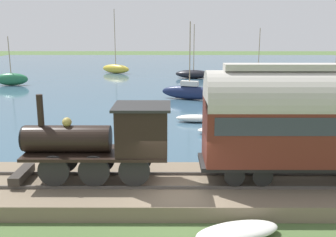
{
  "coord_description": "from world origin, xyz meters",
  "views": [
    {
      "loc": [
        -13.5,
        0.18,
        6.47
      ],
      "look_at": [
        8.89,
        0.26,
        1.29
      ],
      "focal_mm": 42.0,
      "sensor_mm": 36.0,
      "label": 1
    }
  ],
  "objects_px": {
    "sailboat_yellow": "(116,68)",
    "rowboat_off_pier": "(219,131)",
    "sailboat_navy": "(189,92)",
    "rowboat_near_shore": "(196,118)",
    "passenger_coach": "(311,117)",
    "steam_locomotive": "(110,137)",
    "beached_dinghy": "(238,232)",
    "sailboat_brown": "(334,78)",
    "sailboat_green": "(11,79)",
    "sailboat_black": "(194,74)",
    "sailboat_gray": "(258,71)"
  },
  "relations": [
    {
      "from": "sailboat_yellow",
      "to": "rowboat_off_pier",
      "type": "xyz_separation_m",
      "value": [
        -33.86,
        -10.95,
        -0.45
      ]
    },
    {
      "from": "sailboat_navy",
      "to": "rowboat_near_shore",
      "type": "bearing_deg",
      "value": -158.02
    },
    {
      "from": "passenger_coach",
      "to": "sailboat_navy",
      "type": "distance_m",
      "value": 21.82
    },
    {
      "from": "steam_locomotive",
      "to": "rowboat_off_pier",
      "type": "bearing_deg",
      "value": -30.61
    },
    {
      "from": "sailboat_yellow",
      "to": "beached_dinghy",
      "type": "distance_m",
      "value": 47.28
    },
    {
      "from": "passenger_coach",
      "to": "sailboat_yellow",
      "type": "bearing_deg",
      "value": 17.08
    },
    {
      "from": "steam_locomotive",
      "to": "sailboat_navy",
      "type": "distance_m",
      "value": 21.85
    },
    {
      "from": "steam_locomotive",
      "to": "beached_dinghy",
      "type": "height_order",
      "value": "steam_locomotive"
    },
    {
      "from": "rowboat_near_shore",
      "to": "rowboat_off_pier",
      "type": "height_order",
      "value": "rowboat_near_shore"
    },
    {
      "from": "passenger_coach",
      "to": "sailboat_navy",
      "type": "bearing_deg",
      "value": 9.31
    },
    {
      "from": "steam_locomotive",
      "to": "sailboat_brown",
      "type": "bearing_deg",
      "value": -34.47
    },
    {
      "from": "sailboat_brown",
      "to": "rowboat_off_pier",
      "type": "relative_size",
      "value": 2.27
    },
    {
      "from": "steam_locomotive",
      "to": "sailboat_brown",
      "type": "xyz_separation_m",
      "value": [
        31.59,
        -21.69,
        -1.62
      ]
    },
    {
      "from": "sailboat_navy",
      "to": "rowboat_off_pier",
      "type": "relative_size",
      "value": 2.56
    },
    {
      "from": "sailboat_yellow",
      "to": "sailboat_green",
      "type": "bearing_deg",
      "value": 169.89
    },
    {
      "from": "sailboat_black",
      "to": "sailboat_yellow",
      "type": "relative_size",
      "value": 0.76
    },
    {
      "from": "steam_locomotive",
      "to": "sailboat_yellow",
      "type": "bearing_deg",
      "value": 7.38
    },
    {
      "from": "sailboat_gray",
      "to": "sailboat_green",
      "type": "height_order",
      "value": "sailboat_gray"
    },
    {
      "from": "sailboat_black",
      "to": "passenger_coach",
      "type": "bearing_deg",
      "value": -164.77
    },
    {
      "from": "sailboat_brown",
      "to": "rowboat_off_pier",
      "type": "height_order",
      "value": "sailboat_brown"
    },
    {
      "from": "steam_locomotive",
      "to": "sailboat_brown",
      "type": "relative_size",
      "value": 0.97
    },
    {
      "from": "sailboat_black",
      "to": "sailboat_yellow",
      "type": "xyz_separation_m",
      "value": [
        5.94,
        11.01,
        0.12
      ]
    },
    {
      "from": "sailboat_brown",
      "to": "beached_dinghy",
      "type": "height_order",
      "value": "sailboat_brown"
    },
    {
      "from": "sailboat_navy",
      "to": "sailboat_black",
      "type": "bearing_deg",
      "value": 16.98
    },
    {
      "from": "steam_locomotive",
      "to": "passenger_coach",
      "type": "relative_size",
      "value": 0.72
    },
    {
      "from": "sailboat_navy",
      "to": "sailboat_gray",
      "type": "xyz_separation_m",
      "value": [
        17.25,
        -10.13,
        0.02
      ]
    },
    {
      "from": "rowboat_off_pier",
      "to": "steam_locomotive",
      "type": "bearing_deg",
      "value": 152.47
    },
    {
      "from": "steam_locomotive",
      "to": "sailboat_black",
      "type": "distance_m",
      "value": 37.47
    },
    {
      "from": "beached_dinghy",
      "to": "sailboat_black",
      "type": "bearing_deg",
      "value": -1.45
    },
    {
      "from": "steam_locomotive",
      "to": "passenger_coach",
      "type": "distance_m",
      "value": 7.68
    },
    {
      "from": "sailboat_black",
      "to": "sailboat_green",
      "type": "xyz_separation_m",
      "value": [
        -6.59,
        21.35,
        0.16
      ]
    },
    {
      "from": "sailboat_gray",
      "to": "beached_dinghy",
      "type": "height_order",
      "value": "sailboat_gray"
    },
    {
      "from": "sailboat_navy",
      "to": "rowboat_off_pier",
      "type": "bearing_deg",
      "value": -152.34
    },
    {
      "from": "passenger_coach",
      "to": "sailboat_brown",
      "type": "distance_m",
      "value": 34.65
    },
    {
      "from": "sailboat_brown",
      "to": "sailboat_black",
      "type": "bearing_deg",
      "value": 98.49
    },
    {
      "from": "sailboat_green",
      "to": "rowboat_off_pier",
      "type": "xyz_separation_m",
      "value": [
        -21.33,
        -21.29,
        -0.49
      ]
    },
    {
      "from": "sailboat_green",
      "to": "rowboat_near_shore",
      "type": "bearing_deg",
      "value": -134.67
    },
    {
      "from": "passenger_coach",
      "to": "sailboat_gray",
      "type": "xyz_separation_m",
      "value": [
        38.65,
        -6.62,
        -2.45
      ]
    },
    {
      "from": "sailboat_gray",
      "to": "beached_dinghy",
      "type": "relative_size",
      "value": 2.15
    },
    {
      "from": "sailboat_black",
      "to": "beached_dinghy",
      "type": "bearing_deg",
      "value": -169.6
    },
    {
      "from": "beached_dinghy",
      "to": "rowboat_near_shore",
      "type": "bearing_deg",
      "value": 1.0
    },
    {
      "from": "sailboat_brown",
      "to": "passenger_coach",
      "type": "bearing_deg",
      "value": -176.97
    },
    {
      "from": "sailboat_brown",
      "to": "beached_dinghy",
      "type": "bearing_deg",
      "value": -179.34
    },
    {
      "from": "sailboat_gray",
      "to": "sailboat_green",
      "type": "xyz_separation_m",
      "value": [
        -8.21,
        30.16,
        0.0
      ]
    },
    {
      "from": "sailboat_green",
      "to": "beached_dinghy",
      "type": "distance_m",
      "value": 39.35
    },
    {
      "from": "sailboat_brown",
      "to": "steam_locomotive",
      "type": "bearing_deg",
      "value": 172.54
    },
    {
      "from": "sailboat_brown",
      "to": "sailboat_green",
      "type": "relative_size",
      "value": 1.13
    },
    {
      "from": "steam_locomotive",
      "to": "sailboat_navy",
      "type": "bearing_deg",
      "value": -10.92
    },
    {
      "from": "passenger_coach",
      "to": "rowboat_near_shore",
      "type": "xyz_separation_m",
      "value": [
        12.37,
        3.48,
        -2.9
      ]
    },
    {
      "from": "sailboat_black",
      "to": "beached_dinghy",
      "type": "relative_size",
      "value": 2.31
    }
  ]
}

